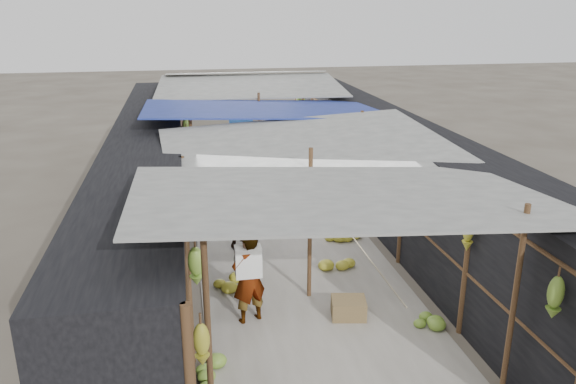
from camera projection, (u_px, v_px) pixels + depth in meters
aisle_slab at (275, 222)px, 12.81m from camera, size 3.60×16.00×0.02m
stall_left at (150, 181)px, 11.98m from camera, size 1.40×15.00×2.30m
stall_right at (390, 168)px, 12.93m from camera, size 1.40×15.00×2.30m
crate_near at (348, 308)px, 8.85m from camera, size 0.60×0.52×0.32m
crate_mid at (282, 212)px, 13.05m from camera, size 0.61×0.55×0.30m
crate_back at (207, 165)px, 16.96m from camera, size 0.50×0.45×0.26m
black_basin at (353, 221)px, 12.67m from camera, size 0.62×0.62×0.19m
vendor_elderly at (249, 278)px, 8.57m from camera, size 0.65×0.54×1.51m
shopper_blue at (248, 210)px, 11.32m from camera, size 0.90×0.79×1.56m
vendor_seated at (296, 159)px, 16.31m from camera, size 0.61×0.69×0.93m
market_canopy at (273, 115)px, 12.40m from camera, size 5.62×15.20×2.77m
hanging_bananas at (276, 154)px, 12.19m from camera, size 3.95×14.39×0.83m
floor_bananas at (280, 230)px, 11.95m from camera, size 4.05×10.60×0.35m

